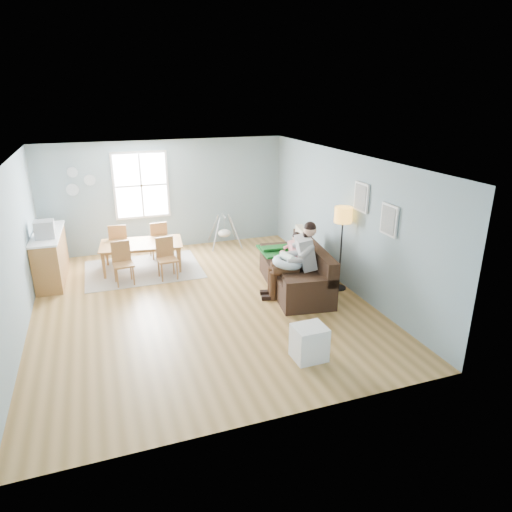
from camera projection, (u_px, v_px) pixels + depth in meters
name	position (u px, v px, depth m)	size (l,w,h in m)	color
room	(195.00, 176.00, 7.85)	(8.40, 9.40, 3.90)	olive
window	(141.00, 185.00, 10.99)	(1.32, 0.08, 1.62)	white
pictures	(375.00, 208.00, 8.05)	(0.05, 1.34, 0.74)	white
wall_plates	(78.00, 182.00, 10.49)	(0.67, 0.02, 0.66)	#A9BBCB
sofa	(298.00, 274.00, 9.20)	(1.30, 2.40, 0.92)	black
green_throw	(285.00, 250.00, 9.80)	(1.04, 0.85, 0.04)	#14581F
beige_pillow	(302.00, 240.00, 9.62)	(0.15, 0.54, 0.54)	#C3B895
father	(296.00, 257.00, 8.71)	(1.12, 0.65, 1.50)	gray
nursing_pillow	(288.00, 262.00, 8.71)	(0.58, 0.58, 0.16)	#ACC4D7
infant	(287.00, 257.00, 8.71)	(0.22, 0.44, 0.16)	white
toddler	(292.00, 249.00, 9.23)	(0.57, 0.29, 0.88)	silver
floor_lamp	(343.00, 222.00, 8.83)	(0.34, 0.34, 1.70)	black
storage_cube	(309.00, 343.00, 6.80)	(0.49, 0.43, 0.53)	white
rug	(144.00, 269.00, 10.28)	(2.50, 1.90, 0.01)	#A09D93
dining_table	(142.00, 257.00, 10.18)	(1.77, 0.99, 0.62)	brown
chair_sw	(122.00, 260.00, 9.42)	(0.43, 0.43, 0.89)	olive
chair_se	(166.00, 255.00, 9.70)	(0.43, 0.43, 0.89)	olive
chair_nw	(118.00, 241.00, 10.51)	(0.45, 0.45, 0.94)	olive
chair_ne	(158.00, 238.00, 10.80)	(0.44, 0.44, 0.92)	olive
counter	(51.00, 256.00, 9.59)	(0.61, 1.87, 1.04)	brown
monitor	(44.00, 229.00, 9.05)	(0.37, 0.35, 0.35)	#A2A2A6
baby_swing	(224.00, 232.00, 11.72)	(0.86, 0.87, 0.81)	#A2A2A6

